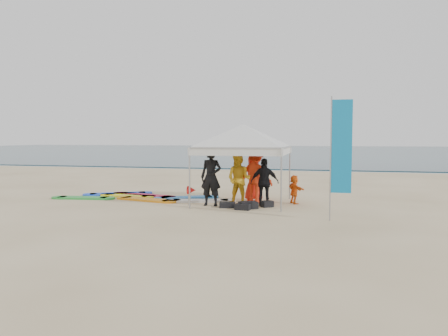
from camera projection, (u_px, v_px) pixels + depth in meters
ground at (169, 215)px, 12.62m from camera, size 120.00×120.00×0.00m
ocean at (301, 151)px, 70.81m from camera, size 160.00×84.00×0.08m
shoreline_foam at (262, 170)px, 30.28m from camera, size 160.00×1.20×0.01m
person_black_a at (211, 177)px, 14.26m from camera, size 0.70×0.47×1.88m
person_yellow at (239, 179)px, 14.44m from camera, size 0.94×0.79×1.71m
person_orange_a at (255, 175)px, 14.89m from camera, size 1.41×1.08×1.92m
person_black_b at (265, 182)px, 14.18m from camera, size 0.94×0.45×1.56m
person_orange_b at (254, 177)px, 15.37m from camera, size 0.95×0.75×1.69m
person_seated at (294, 189)px, 14.72m from camera, size 0.73×0.91×0.97m
canopy_tent at (243, 125)px, 14.63m from camera, size 4.06×4.06×3.06m
feather_flag at (340, 148)px, 11.55m from camera, size 0.56×0.04×3.33m
marker_pennant at (192, 190)px, 14.42m from camera, size 0.28×0.28×0.64m
gear_pile at (245, 205)px, 13.79m from camera, size 1.74×1.10×0.22m
surfboard_spread at (143, 197)px, 16.13m from camera, size 6.32×2.49×0.07m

